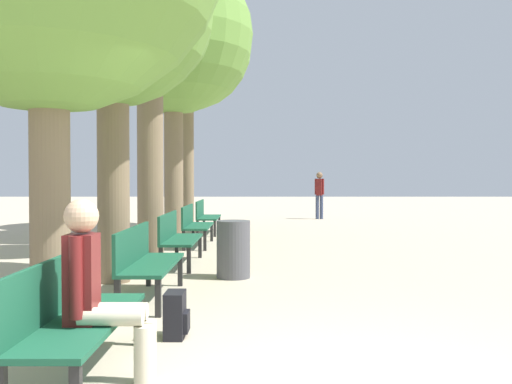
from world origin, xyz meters
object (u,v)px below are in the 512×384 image
(bench_row_1, at_px, (144,258))
(tree_row_2, at_px, (149,34))
(bench_row_4, at_px, (205,214))
(tree_row_3, at_px, (173,36))
(bench_row_0, at_px, (70,311))
(backpack, at_px, (175,315))
(trash_bin, at_px, (233,249))
(tree_row_1, at_px, (112,8))
(tree_row_4, at_px, (187,47))
(person_seated, at_px, (98,288))
(bench_row_2, at_px, (176,235))
(pedestrian_near, at_px, (319,192))
(bench_row_3, at_px, (194,222))

(bench_row_1, bearing_deg, tree_row_2, 99.44)
(bench_row_4, distance_m, tree_row_2, 5.48)
(tree_row_3, bearing_deg, bench_row_0, -86.12)
(bench_row_0, height_order, backpack, bench_row_0)
(backpack, height_order, trash_bin, trash_bin)
(tree_row_1, distance_m, trash_bin, 3.71)
(tree_row_4, bearing_deg, bench_row_0, -87.00)
(bench_row_0, bearing_deg, person_seated, -27.14)
(tree_row_1, xyz_separation_m, person_seated, (0.88, -3.93, -3.05))
(bench_row_2, distance_m, tree_row_1, 3.63)
(tree_row_3, height_order, pedestrian_near, tree_row_3)
(bench_row_3, xyz_separation_m, person_seated, (0.24, -8.10, 0.19))
(bench_row_1, height_order, bench_row_2, same)
(bench_row_2, xyz_separation_m, person_seated, (0.24, -5.44, 0.19))
(bench_row_2, relative_size, pedestrian_near, 1.09)
(bench_row_2, relative_size, bench_row_3, 1.00)
(tree_row_3, bearing_deg, bench_row_3, -67.17)
(bench_row_2, relative_size, backpack, 4.35)
(bench_row_0, height_order, person_seated, person_seated)
(tree_row_3, height_order, tree_row_4, tree_row_4)
(bench_row_3, xyz_separation_m, pedestrian_near, (3.51, 7.85, 0.45))
(bench_row_3, xyz_separation_m, trash_bin, (0.98, -3.85, -0.08))
(tree_row_3, relative_size, person_seated, 5.22)
(tree_row_3, relative_size, tree_row_4, 0.96)
(person_seated, bearing_deg, trash_bin, 80.04)
(bench_row_1, relative_size, person_seated, 1.39)
(bench_row_1, bearing_deg, bench_row_3, 90.00)
(trash_bin, bearing_deg, bench_row_0, -103.40)
(bench_row_0, xyz_separation_m, tree_row_2, (-0.64, 6.53, 3.58))
(tree_row_1, bearing_deg, bench_row_3, 81.21)
(tree_row_1, height_order, tree_row_4, tree_row_4)
(bench_row_2, height_order, backpack, bench_row_2)
(bench_row_0, relative_size, person_seated, 1.39)
(bench_row_3, bearing_deg, bench_row_2, -90.00)
(tree_row_1, bearing_deg, bench_row_4, 84.61)
(person_seated, xyz_separation_m, backpack, (0.35, 1.20, -0.48))
(tree_row_4, xyz_separation_m, backpack, (1.23, -11.21, -4.95))
(bench_row_2, xyz_separation_m, tree_row_4, (-0.64, 6.96, 4.65))
(bench_row_2, height_order, person_seated, person_seated)
(bench_row_3, distance_m, person_seated, 8.10)
(backpack, relative_size, trash_bin, 0.50)
(tree_row_1, relative_size, pedestrian_near, 3.17)
(bench_row_1, xyz_separation_m, trash_bin, (0.98, 1.46, -0.08))
(backpack, bearing_deg, pedestrian_near, 78.79)
(bench_row_2, relative_size, bench_row_4, 1.00)
(bench_row_0, distance_m, tree_row_2, 7.48)
(bench_row_4, relative_size, tree_row_4, 0.25)
(bench_row_0, xyz_separation_m, tree_row_1, (-0.64, 3.81, 3.24))
(tree_row_3, bearing_deg, bench_row_2, -81.25)
(person_seated, bearing_deg, bench_row_4, 91.26)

